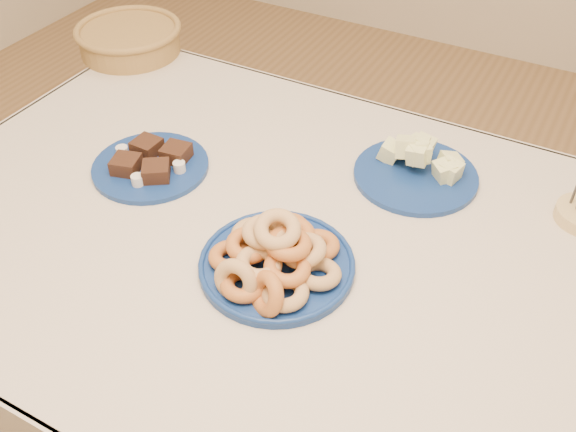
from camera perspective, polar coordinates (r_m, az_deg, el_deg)
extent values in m
cylinder|color=brown|center=(2.09, -11.04, 3.09)|extent=(0.06, 0.06, 0.72)
cube|color=beige|center=(1.28, 1.07, -2.40)|extent=(1.70, 1.10, 0.02)
cube|color=beige|center=(1.76, 9.40, 5.43)|extent=(1.70, 0.01, 0.28)
cube|color=beige|center=(1.83, -23.35, 3.65)|extent=(0.01, 1.10, 0.28)
cylinder|color=navy|center=(1.21, -0.99, -4.44)|extent=(0.33, 0.33, 0.02)
torus|color=navy|center=(1.21, -1.00, -4.18)|extent=(0.34, 0.34, 0.01)
torus|color=#AF7D49|center=(1.17, 2.71, -5.14)|extent=(0.11, 0.11, 0.04)
torus|color=#A05524|center=(1.22, 2.64, -2.63)|extent=(0.12, 0.12, 0.03)
torus|color=#A05524|center=(1.26, 0.04, -1.16)|extent=(0.09, 0.09, 0.03)
torus|color=#AF7D49|center=(1.25, -3.16, -1.61)|extent=(0.12, 0.12, 0.03)
torus|color=#A05524|center=(1.21, -5.08, -3.60)|extent=(0.12, 0.12, 0.03)
torus|color=#A05524|center=(1.16, -3.97, -6.09)|extent=(0.12, 0.12, 0.03)
torus|color=#AF7D49|center=(1.14, -0.25, -6.86)|extent=(0.12, 0.12, 0.03)
torus|color=#AF7D49|center=(1.18, 1.40, -3.09)|extent=(0.12, 0.12, 0.04)
torus|color=#A05524|center=(1.21, 0.43, -1.59)|extent=(0.10, 0.10, 0.03)
torus|color=#AF7D49|center=(1.22, -1.94, -1.21)|extent=(0.12, 0.12, 0.05)
torus|color=#A05524|center=(1.19, -3.53, -2.60)|extent=(0.11, 0.11, 0.04)
torus|color=#AF7D49|center=(1.15, -2.62, -4.25)|extent=(0.11, 0.11, 0.03)
torus|color=#A05524|center=(1.15, -0.06, -4.57)|extent=(0.12, 0.12, 0.04)
torus|color=#A05524|center=(1.15, 0.02, -2.49)|extent=(0.12, 0.12, 0.03)
torus|color=#AF7D49|center=(1.18, -2.07, -1.41)|extent=(0.10, 0.10, 0.03)
torus|color=#AF7D49|center=(1.14, -0.95, -1.22)|extent=(0.12, 0.12, 0.05)
torus|color=#AF7D49|center=(1.14, -4.65, -5.79)|extent=(0.09, 0.05, 0.09)
torus|color=#A05524|center=(1.12, -1.91, -6.96)|extent=(0.10, 0.09, 0.09)
cylinder|color=navy|center=(1.45, 11.26, 3.57)|extent=(0.36, 0.36, 0.01)
cube|color=#DBE591|center=(1.44, 11.95, 6.07)|extent=(0.05, 0.05, 0.05)
cube|color=#DBE591|center=(1.42, 11.57, 5.58)|extent=(0.06, 0.06, 0.05)
cube|color=#DBE591|center=(1.48, 11.12, 5.74)|extent=(0.06, 0.06, 0.05)
cube|color=#DBE591|center=(1.43, 10.41, 6.06)|extent=(0.06, 0.06, 0.05)
cube|color=#DBE591|center=(1.43, 13.77, 3.94)|extent=(0.06, 0.07, 0.05)
cube|color=#DBE591|center=(1.42, 11.47, 5.46)|extent=(0.05, 0.05, 0.05)
cube|color=#DBE591|center=(1.43, 11.68, 5.81)|extent=(0.06, 0.05, 0.05)
cube|color=#DBE591|center=(1.47, 9.08, 5.69)|extent=(0.05, 0.05, 0.06)
cube|color=#DBE591|center=(1.46, 14.14, 4.52)|extent=(0.06, 0.07, 0.05)
cube|color=#DBE591|center=(1.49, 11.37, 6.05)|extent=(0.06, 0.06, 0.05)
cube|color=#DBE591|center=(1.43, 14.22, 3.91)|extent=(0.05, 0.05, 0.05)
cylinder|color=navy|center=(1.48, -12.11, 4.32)|extent=(0.33, 0.33, 0.01)
cube|color=black|center=(1.46, -14.19, 4.47)|extent=(0.07, 0.07, 0.03)
cube|color=black|center=(1.43, -11.65, 3.93)|extent=(0.08, 0.08, 0.03)
cube|color=black|center=(1.51, -12.43, 6.04)|extent=(0.06, 0.06, 0.03)
cube|color=black|center=(1.48, -9.92, 5.55)|extent=(0.07, 0.07, 0.03)
cylinder|color=silver|center=(1.52, -14.52, 5.60)|extent=(0.03, 0.03, 0.02)
cylinder|color=silver|center=(1.42, -13.23, 3.13)|extent=(0.03, 0.03, 0.02)
cylinder|color=silver|center=(1.44, -9.64, 4.34)|extent=(0.03, 0.03, 0.02)
cylinder|color=brown|center=(1.98, -13.89, 14.89)|extent=(0.34, 0.34, 0.07)
torus|color=brown|center=(1.96, -14.06, 15.84)|extent=(0.36, 0.36, 0.02)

